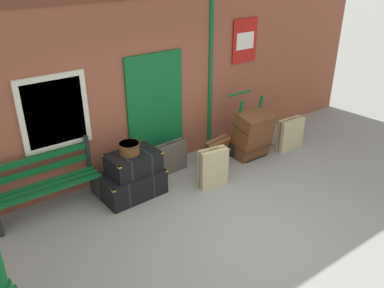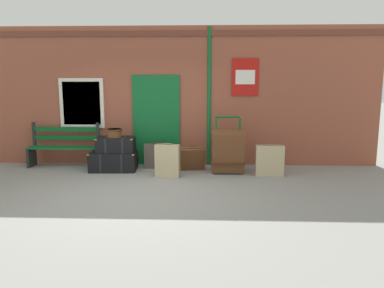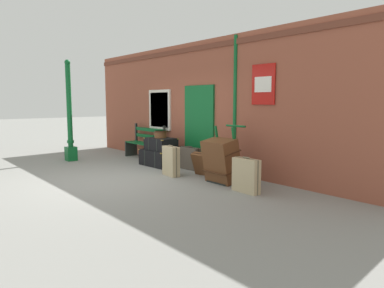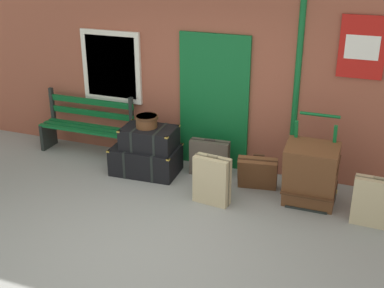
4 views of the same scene
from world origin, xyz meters
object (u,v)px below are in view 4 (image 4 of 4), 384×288
at_px(large_brown_trunk, 310,175).
at_px(suitcase_slate, 210,158).
at_px(steamer_trunk_base, 146,160).
at_px(suitcase_beige, 257,173).
at_px(platform_bench, 87,127).
at_px(suitcase_tan, 376,203).
at_px(steamer_trunk_middle, 149,138).
at_px(suitcase_charcoal, 212,180).
at_px(porters_trolley, 311,182).
at_px(round_hatbox, 147,121).

height_order(large_brown_trunk, suitcase_slate, large_brown_trunk).
bearing_deg(steamer_trunk_base, suitcase_beige, 1.06).
bearing_deg(steamer_trunk_base, platform_bench, 163.68).
relative_size(suitcase_tan, suitcase_slate, 1.11).
bearing_deg(steamer_trunk_middle, suitcase_slate, 16.76).
distance_m(large_brown_trunk, suitcase_charcoal, 1.32).
xyz_separation_m(steamer_trunk_middle, suitcase_slate, (0.88, 0.26, -0.30)).
distance_m(steamer_trunk_middle, suitcase_slate, 0.97).
distance_m(steamer_trunk_middle, suitcase_tan, 3.34).
xyz_separation_m(steamer_trunk_middle, suitcase_beige, (1.69, 0.02, -0.31)).
bearing_deg(suitcase_beige, steamer_trunk_base, -178.94).
distance_m(platform_bench, suitcase_beige, 3.02).
height_order(porters_trolley, suitcase_slate, porters_trolley).
bearing_deg(porters_trolley, suitcase_tan, -23.09).
distance_m(large_brown_trunk, suitcase_slate, 1.65).
distance_m(platform_bench, suitcase_tan, 4.68).
bearing_deg(suitcase_slate, suitcase_beige, -16.66).
xyz_separation_m(large_brown_trunk, suitcase_charcoal, (-1.26, -0.38, -0.13)).
distance_m(steamer_trunk_base, suitcase_slate, 0.98).
bearing_deg(suitcase_tan, round_hatbox, 173.38).
bearing_deg(suitcase_slate, steamer_trunk_middle, -163.24).
xyz_separation_m(suitcase_charcoal, suitcase_slate, (-0.31, 0.82, -0.06)).
height_order(steamer_trunk_base, large_brown_trunk, large_brown_trunk).
xyz_separation_m(steamer_trunk_middle, large_brown_trunk, (2.45, -0.18, -0.11)).
bearing_deg(large_brown_trunk, suitcase_slate, 164.35).
xyz_separation_m(suitcase_tan, suitcase_slate, (-2.43, 0.63, -0.04)).
relative_size(suitcase_beige, suitcase_slate, 0.98).
bearing_deg(suitcase_charcoal, porters_trolley, 23.60).
bearing_deg(suitcase_charcoal, steamer_trunk_base, 156.67).
relative_size(platform_bench, suitcase_slate, 2.61).
xyz_separation_m(suitcase_charcoal, suitcase_tan, (2.12, 0.18, -0.02)).
xyz_separation_m(steamer_trunk_base, suitcase_beige, (1.75, 0.03, 0.06)).
distance_m(steamer_trunk_base, suitcase_charcoal, 1.37).
bearing_deg(steamer_trunk_middle, steamer_trunk_base, -171.29).
bearing_deg(steamer_trunk_base, suitcase_slate, 16.24).
distance_m(suitcase_tan, suitcase_slate, 2.52).
height_order(suitcase_charcoal, suitcase_tan, suitcase_charcoal).
distance_m(steamer_trunk_base, steamer_trunk_middle, 0.38).
distance_m(steamer_trunk_middle, porters_trolley, 2.47).
bearing_deg(platform_bench, suitcase_charcoal, -19.92).
xyz_separation_m(round_hatbox, suitcase_charcoal, (1.24, -0.57, -0.51)).
bearing_deg(round_hatbox, suitcase_charcoal, -24.84).
height_order(platform_bench, large_brown_trunk, platform_bench).
distance_m(steamer_trunk_middle, suitcase_charcoal, 1.34).
xyz_separation_m(porters_trolley, suitcase_slate, (-1.57, 0.27, 0.01)).
xyz_separation_m(round_hatbox, porters_trolley, (2.49, -0.02, -0.57)).
relative_size(porters_trolley, suitcase_slate, 1.96).
xyz_separation_m(steamer_trunk_base, porters_trolley, (2.52, 0.01, 0.06)).
bearing_deg(porters_trolley, steamer_trunk_base, -179.82).
distance_m(round_hatbox, porters_trolley, 2.56).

